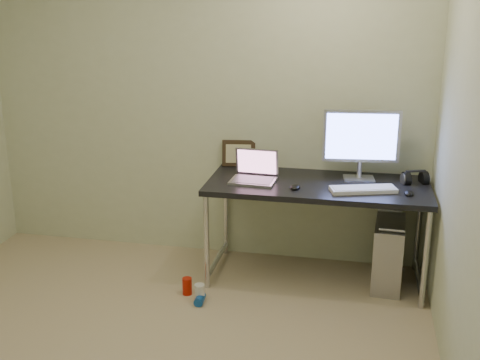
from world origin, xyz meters
name	(u,v)px	position (x,y,z in m)	size (l,w,h in m)	color
wall_back	(204,101)	(0.00, 1.75, 1.25)	(3.50, 0.02, 2.50)	beige
desk	(318,194)	(0.93, 1.40, 0.67)	(1.59, 0.69, 0.75)	black
tower_computer	(388,254)	(1.46, 1.41, 0.24)	(0.23, 0.48, 0.52)	#ABABAF
cable_a	(382,219)	(1.41, 1.70, 0.40)	(0.01, 0.01, 0.70)	black
cable_b	(394,223)	(1.50, 1.68, 0.38)	(0.01, 0.01, 0.72)	black
can_red	(187,286)	(0.07, 0.96, 0.06)	(0.07, 0.07, 0.12)	#B41706
can_white	(200,293)	(0.18, 0.88, 0.06)	(0.07, 0.07, 0.13)	silver
can_blue	(200,299)	(0.19, 0.85, 0.03)	(0.06, 0.06, 0.12)	#144DA3
laptop	(254,173)	(0.47, 1.38, 0.80)	(0.33, 0.28, 0.22)	silver
monitor	(361,139)	(1.22, 1.55, 1.05)	(0.55, 0.18, 0.51)	silver
keyboard	(363,189)	(1.25, 1.28, 0.76)	(0.45, 0.15, 0.03)	silver
mouse_right	(409,192)	(1.56, 1.27, 0.77)	(0.06, 0.10, 0.03)	black
mouse_left	(295,186)	(0.79, 1.25, 0.77)	(0.07, 0.11, 0.04)	black
headphones	(415,179)	(1.61, 1.54, 0.78)	(0.21, 0.12, 0.12)	black
picture_frame	(239,153)	(0.28, 1.72, 0.85)	(0.26, 0.03, 0.21)	black
webcam	(267,158)	(0.52, 1.67, 0.84)	(0.05, 0.04, 0.13)	silver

